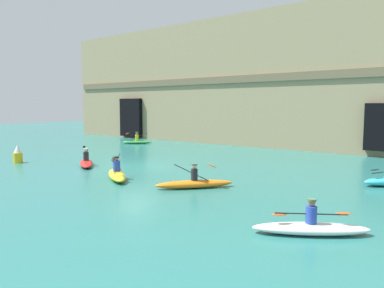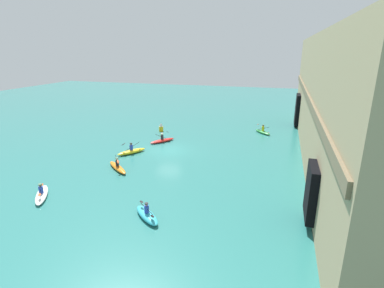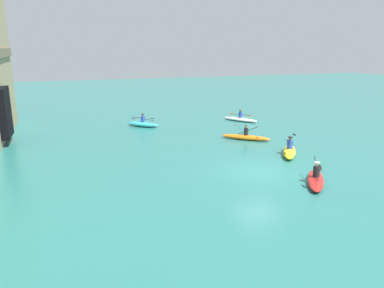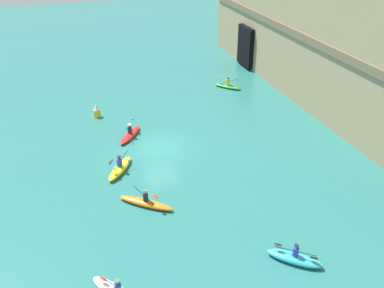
# 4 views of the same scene
# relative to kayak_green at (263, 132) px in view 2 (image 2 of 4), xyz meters

# --- Properties ---
(ground_plane) EXTENTS (120.00, 120.00, 0.00)m
(ground_plane) POSITION_rel_kayak_green_xyz_m (9.87, -9.34, -0.23)
(ground_plane) COLOR #28706B
(cliff_bluff) EXTENTS (44.12, 7.60, 11.84)m
(cliff_bluff) POSITION_rel_kayak_green_xyz_m (7.13, 8.01, 5.68)
(cliff_bluff) COLOR #9E8966
(cliff_bluff) RESTS_ON ground
(kayak_green) EXTENTS (2.58, 2.41, 1.15)m
(kayak_green) POSITION_rel_kayak_green_xyz_m (0.00, 0.00, 0.00)
(kayak_green) COLOR green
(kayak_green) RESTS_ON ground
(kayak_yellow) EXTENTS (3.10, 2.39, 1.25)m
(kayak_yellow) POSITION_rel_kayak_green_xyz_m (12.11, -12.64, 0.02)
(kayak_yellow) COLOR yellow
(kayak_yellow) RESTS_ON ground
(kayak_red) EXTENTS (3.07, 2.47, 1.20)m
(kayak_red) POSITION_rel_kayak_green_xyz_m (7.40, -11.09, -0.01)
(kayak_red) COLOR red
(kayak_red) RESTS_ON ground
(kayak_cyan) EXTENTS (2.44, 2.64, 1.10)m
(kayak_cyan) POSITION_rel_kayak_green_xyz_m (23.22, -5.70, 0.02)
(kayak_cyan) COLOR #33B2C6
(kayak_cyan) RESTS_ON ground
(kayak_orange) EXTENTS (2.74, 3.15, 1.14)m
(kayak_orange) POSITION_rel_kayak_green_xyz_m (16.41, -11.80, -0.00)
(kayak_orange) COLOR orange
(kayak_orange) RESTS_ON ground
(kayak_white) EXTENTS (3.19, 2.54, 1.04)m
(kayak_white) POSITION_rel_kayak_green_xyz_m (22.78, -14.44, -0.02)
(kayak_white) COLOR white
(kayak_white) RESTS_ON ground
(marker_buoy) EXTENTS (0.56, 0.56, 1.19)m
(marker_buoy) POSITION_rel_kayak_green_xyz_m (2.89, -13.09, 0.32)
(marker_buoy) COLOR yellow
(marker_buoy) RESTS_ON ground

